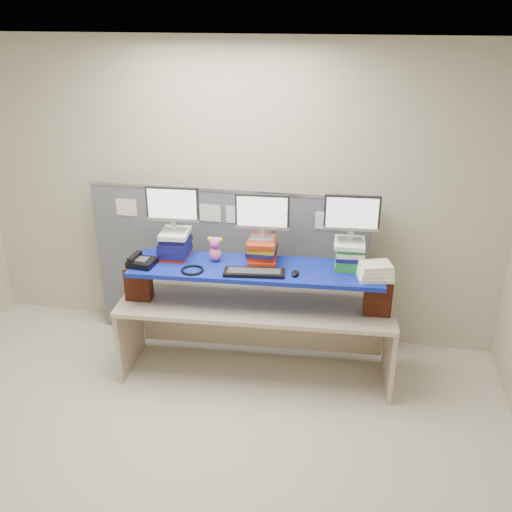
% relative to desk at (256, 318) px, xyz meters
% --- Properties ---
extents(room, '(5.00, 4.00, 2.80)m').
position_rel_desk_xyz_m(room, '(-0.37, -1.24, 0.84)').
color(room, beige).
rests_on(room, ground).
extents(cubicle_partition, '(2.60, 0.06, 1.53)m').
position_rel_desk_xyz_m(cubicle_partition, '(-0.37, 0.54, 0.21)').
color(cubicle_partition, '#51555F').
rests_on(cubicle_partition, ground).
extents(desk, '(2.36, 0.83, 0.71)m').
position_rel_desk_xyz_m(desk, '(0.00, 0.00, 0.00)').
color(desk, '#C1AD93').
rests_on(desk, ground).
extents(brick_pier_left, '(0.23, 0.13, 0.30)m').
position_rel_desk_xyz_m(brick_pier_left, '(-0.99, -0.11, 0.29)').
color(brick_pier_left, maroon).
rests_on(brick_pier_left, desk).
extents(brick_pier_right, '(0.23, 0.13, 0.30)m').
position_rel_desk_xyz_m(brick_pier_right, '(1.00, 0.02, 0.29)').
color(brick_pier_right, maroon).
rests_on(brick_pier_right, desk).
extents(blue_board, '(2.10, 0.65, 0.04)m').
position_rel_desk_xyz_m(blue_board, '(0.00, 0.00, 0.46)').
color(blue_board, navy).
rests_on(blue_board, brick_pier_left).
extents(book_stack_left, '(0.27, 0.31, 0.24)m').
position_rel_desk_xyz_m(book_stack_left, '(-0.72, 0.08, 0.59)').
color(book_stack_left, '#A32912').
rests_on(book_stack_left, blue_board).
extents(book_stack_center, '(0.27, 0.33, 0.20)m').
position_rel_desk_xyz_m(book_stack_center, '(0.03, 0.12, 0.58)').
color(book_stack_center, '#A32912').
rests_on(book_stack_center, blue_board).
extents(book_stack_right, '(0.26, 0.30, 0.23)m').
position_rel_desk_xyz_m(book_stack_right, '(0.75, 0.17, 0.59)').
color(book_stack_right, '#238534').
rests_on(book_stack_right, blue_board).
extents(monitor_left, '(0.44, 0.14, 0.38)m').
position_rel_desk_xyz_m(monitor_left, '(-0.71, 0.07, 0.93)').
color(monitor_left, '#9D9DA2').
rests_on(monitor_left, book_stack_left).
extents(monitor_center, '(0.44, 0.14, 0.38)m').
position_rel_desk_xyz_m(monitor_center, '(0.03, 0.12, 0.90)').
color(monitor_center, '#9D9DA2').
rests_on(monitor_center, book_stack_center).
extents(monitor_right, '(0.44, 0.14, 0.38)m').
position_rel_desk_xyz_m(monitor_right, '(0.74, 0.17, 0.92)').
color(monitor_right, '#9D9DA2').
rests_on(monitor_right, book_stack_right).
extents(keyboard, '(0.50, 0.22, 0.03)m').
position_rel_desk_xyz_m(keyboard, '(0.01, -0.13, 0.49)').
color(keyboard, black).
rests_on(keyboard, blue_board).
extents(mouse, '(0.08, 0.11, 0.03)m').
position_rel_desk_xyz_m(mouse, '(0.33, -0.09, 0.49)').
color(mouse, black).
rests_on(mouse, blue_board).
extents(desk_phone, '(0.22, 0.20, 0.09)m').
position_rel_desk_xyz_m(desk_phone, '(-0.94, -0.15, 0.51)').
color(desk_phone, black).
rests_on(desk_phone, blue_board).
extents(headset, '(0.20, 0.20, 0.02)m').
position_rel_desk_xyz_m(headset, '(-0.49, -0.17, 0.49)').
color(headset, black).
rests_on(headset, blue_board).
extents(plush_toy, '(0.13, 0.09, 0.22)m').
position_rel_desk_xyz_m(plush_toy, '(-0.36, 0.06, 0.59)').
color(plush_toy, '#EA59A9').
rests_on(plush_toy, blue_board).
extents(binder_stack, '(0.31, 0.27, 0.13)m').
position_rel_desk_xyz_m(binder_stack, '(0.96, -0.02, 0.54)').
color(binder_stack, white).
rests_on(binder_stack, blue_board).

